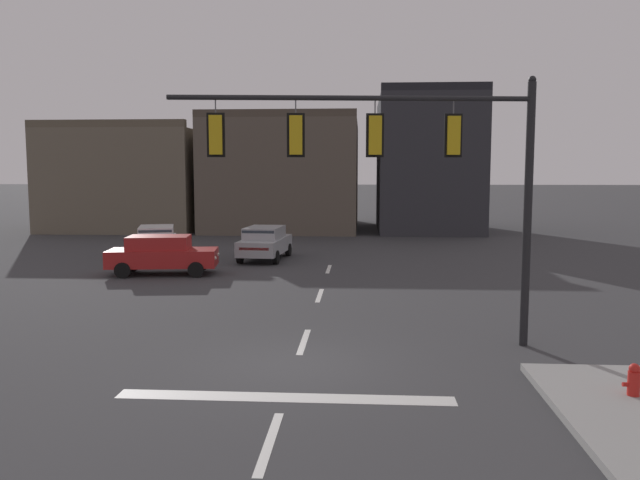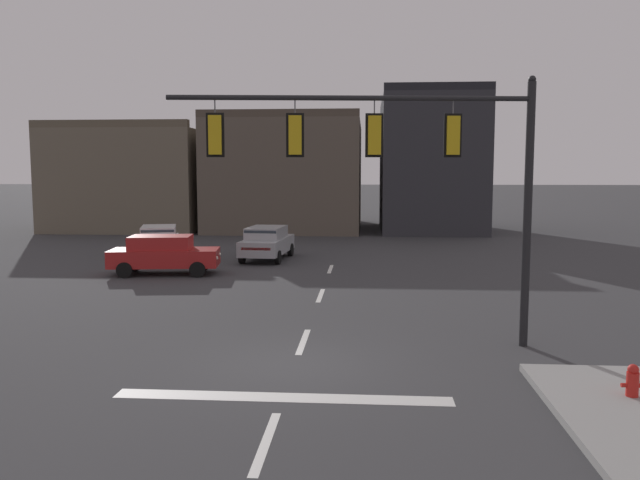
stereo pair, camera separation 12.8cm
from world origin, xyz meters
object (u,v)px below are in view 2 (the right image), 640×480
Objects in this scene: car_lot_nearside at (267,242)px; car_lot_middle at (159,241)px; car_lot_farside at (164,254)px; signal_mast_near_side at (401,156)px; fire_hydrant at (632,387)px.

car_lot_nearside is 0.97× the size of car_lot_middle.
car_lot_middle is at bearing 110.43° from car_lot_farside.
car_lot_nearside is at bearing 110.36° from signal_mast_near_side.
fire_hydrant is at bearing -62.63° from car_lot_nearside.
fire_hydrant is at bearing -51.20° from car_lot_middle.
fire_hydrant is (4.06, -3.57, -4.29)m from signal_mast_near_side.
signal_mast_near_side reaches higher than fire_hydrant.
signal_mast_near_side is at bearing -48.55° from car_lot_farside.
signal_mast_near_side is at bearing -69.64° from car_lot_nearside.
fire_hydrant is (9.66, -18.65, -0.53)m from car_lot_nearside.
car_lot_farside is at bearing -69.57° from car_lot_middle.
signal_mast_near_side reaches higher than car_lot_farside.
car_lot_farside is (-9.18, 10.39, -3.76)m from signal_mast_near_side.
car_lot_farside is at bearing 131.45° from signal_mast_near_side.
signal_mast_near_side is 1.82× the size of car_lot_middle.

